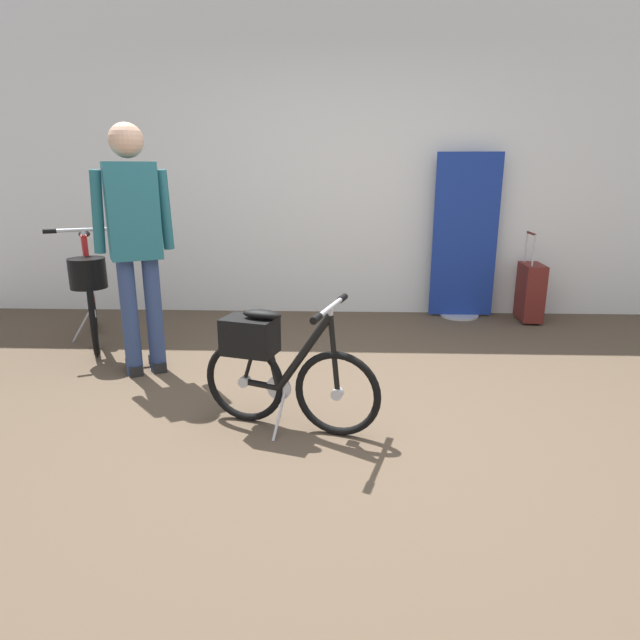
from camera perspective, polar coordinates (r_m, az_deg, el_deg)
The scene contains 7 objects.
ground_plane at distance 2.93m, azimuth 1.81°, elevation -12.19°, with size 8.14×8.14×0.00m, color brown.
back_wall at distance 5.26m, azimuth 2.18°, elevation 16.74°, with size 8.14×0.10×2.94m, color white.
floor_banner_stand at distance 5.25m, azimuth 15.12°, elevation 7.57°, with size 0.60×0.36×1.53m.
folding_bike_foreground at distance 2.90m, azimuth -4.68°, elevation -4.77°, with size 0.98×0.52×0.72m.
display_bike_left at distance 4.61m, azimuth -23.26°, elevation 2.78°, with size 0.69×1.28×0.97m.
visitor_near_wall at distance 3.75m, azimuth -19.12°, elevation 8.40°, with size 0.47×0.37×1.66m.
rolling_suitcase at distance 5.36m, azimuth 21.49°, elevation 2.84°, with size 0.20×0.37×0.83m.
Camera 1 is at (0.01, -2.59, 1.37)m, focal length 30.04 mm.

